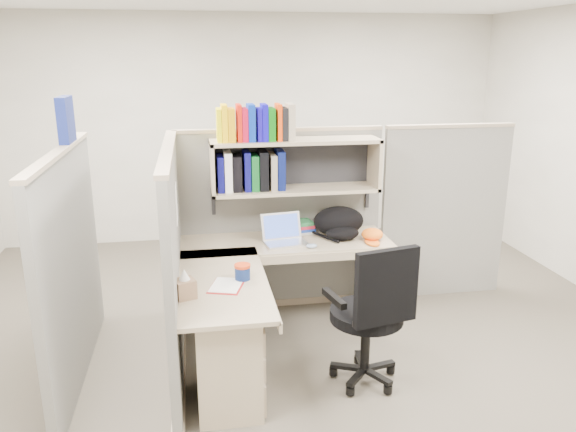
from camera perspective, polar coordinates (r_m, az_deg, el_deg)
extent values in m
plane|color=#3D372F|center=(4.48, 1.04, -13.76)|extent=(6.00, 6.00, 0.00)
plane|color=#AAA59A|center=(6.91, -3.57, 8.80)|extent=(6.00, 0.00, 6.00)
cube|color=slate|center=(4.98, -0.83, -0.57)|extent=(1.80, 0.06, 1.60)
cube|color=gray|center=(4.81, -0.87, 8.77)|extent=(1.80, 0.08, 0.03)
cube|color=slate|center=(4.08, -11.48, -4.78)|extent=(0.06, 1.80, 1.60)
cube|color=gray|center=(3.86, -12.15, 6.59)|extent=(0.08, 1.80, 0.03)
cube|color=slate|center=(4.16, -21.18, -5.13)|extent=(0.06, 1.80, 1.60)
cube|color=slate|center=(5.43, 15.56, 0.24)|extent=(1.20, 0.06, 1.60)
cube|color=navy|center=(4.27, -21.65, 9.09)|extent=(0.07, 0.27, 0.32)
cube|color=white|center=(4.10, -11.28, 1.23)|extent=(0.00, 0.21, 0.28)
cube|color=tan|center=(4.64, 0.75, 7.63)|extent=(1.40, 0.34, 0.03)
cube|color=tan|center=(4.72, 0.73, 2.69)|extent=(1.40, 0.34, 0.03)
cube|color=tan|center=(4.60, -7.71, 4.82)|extent=(0.03, 0.34, 0.44)
cube|color=tan|center=(4.84, 8.77, 5.34)|extent=(0.03, 0.34, 0.44)
cube|color=black|center=(4.83, 0.40, 5.50)|extent=(1.38, 0.01, 0.41)
cube|color=#E7DC04|center=(4.53, -7.04, 9.15)|extent=(0.03, 0.20, 0.26)
cube|color=#F8C105|center=(4.53, -6.49, 9.36)|extent=(0.05, 0.20, 0.29)
cube|color=#D99A04|center=(4.53, -5.81, 9.20)|extent=(0.06, 0.20, 0.26)
cube|color=red|center=(4.54, -5.01, 9.41)|extent=(0.04, 0.20, 0.29)
cube|color=#A80627|center=(4.54, -4.46, 9.24)|extent=(0.05, 0.20, 0.26)
cube|color=#05289E|center=(4.55, -3.79, 9.45)|extent=(0.06, 0.20, 0.29)
cube|color=#0F0599|center=(4.55, -2.99, 9.29)|extent=(0.04, 0.20, 0.26)
cube|color=#0D05AA|center=(4.56, -2.45, 9.49)|extent=(0.04, 0.20, 0.29)
cube|color=#076008|center=(4.57, -1.78, 9.32)|extent=(0.06, 0.20, 0.26)
cube|color=#ED3A05|center=(4.57, -0.99, 9.53)|extent=(0.04, 0.20, 0.29)
cube|color=black|center=(4.58, -0.45, 9.35)|extent=(0.05, 0.20, 0.26)
cube|color=tan|center=(4.59, 0.22, 9.55)|extent=(0.06, 0.20, 0.29)
cube|color=#07074C|center=(4.63, -6.90, 4.36)|extent=(0.05, 0.24, 0.29)
cube|color=silver|center=(4.63, -6.13, 4.57)|extent=(0.06, 0.24, 0.32)
cube|color=black|center=(4.64, -5.24, 4.43)|extent=(0.07, 0.24, 0.29)
cube|color=#080852|center=(4.64, -4.23, 4.65)|extent=(0.05, 0.24, 0.32)
cube|color=#0A4C1B|center=(4.65, -3.47, 4.50)|extent=(0.06, 0.24, 0.29)
cube|color=black|center=(4.66, -2.59, 4.71)|extent=(0.07, 0.24, 0.32)
cube|color=gray|center=(4.67, -1.58, 4.57)|extent=(0.05, 0.24, 0.29)
cube|color=#070F47|center=(4.68, -0.83, 4.78)|extent=(0.06, 0.24, 0.32)
cube|color=tan|center=(4.69, -0.20, -2.71)|extent=(1.74, 0.60, 0.03)
cube|color=tan|center=(3.92, -6.63, -6.74)|extent=(0.60, 1.34, 0.03)
cube|color=tan|center=(4.43, 0.44, -4.38)|extent=(1.74, 0.02, 0.07)
cube|color=tan|center=(3.96, -2.24, -6.97)|extent=(0.02, 1.34, 0.07)
cube|color=tan|center=(3.78, -6.12, -14.06)|extent=(0.40, 0.55, 0.68)
cube|color=gray|center=(3.69, -2.90, -11.16)|extent=(0.02, 0.50, 0.16)
cube|color=gray|center=(3.78, -2.86, -13.58)|extent=(0.02, 0.50, 0.16)
cube|color=gray|center=(3.89, -2.81, -16.40)|extent=(0.02, 0.50, 0.22)
cube|color=#B2B2B7|center=(3.69, -2.74, -11.15)|extent=(0.01, 0.12, 0.01)
cube|color=tan|center=(5.03, 8.81, -6.01)|extent=(0.03, 0.55, 0.70)
cylinder|color=navy|center=(3.91, -4.65, -5.79)|extent=(0.11, 0.11, 0.10)
cylinder|color=red|center=(3.89, -4.66, -5.06)|extent=(0.11, 0.11, 0.02)
ellipsoid|color=#849BBC|center=(4.52, 2.41, -3.06)|extent=(0.10, 0.07, 0.03)
cylinder|color=white|center=(4.80, -1.08, -1.49)|extent=(0.08, 0.08, 0.10)
cylinder|color=black|center=(3.94, 7.98, -9.89)|extent=(0.50, 0.50, 0.08)
cube|color=black|center=(3.63, 9.97, -7.13)|extent=(0.44, 0.15, 0.50)
cylinder|color=black|center=(4.03, 7.86, -12.56)|extent=(0.07, 0.07, 0.44)
cylinder|color=black|center=(4.16, 7.73, -15.61)|extent=(0.48, 0.48, 0.11)
cube|color=black|center=(3.76, 4.70, -8.34)|extent=(0.10, 0.29, 0.04)
cube|color=black|center=(3.99, 11.25, -7.08)|extent=(0.10, 0.29, 0.04)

